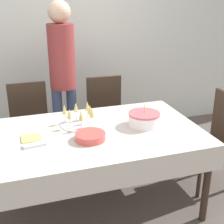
# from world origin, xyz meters

# --- Properties ---
(ground_plane) EXTENTS (12.00, 12.00, 0.00)m
(ground_plane) POSITION_xyz_m (0.00, 0.00, 0.00)
(ground_plane) COLOR #564C47
(wall_back) EXTENTS (8.00, 0.05, 2.70)m
(wall_back) POSITION_xyz_m (0.00, 1.66, 1.35)
(wall_back) COLOR silver
(wall_back) RESTS_ON ground_plane
(dining_table) EXTENTS (1.91, 1.09, 0.74)m
(dining_table) POSITION_xyz_m (0.00, 0.00, 0.64)
(dining_table) COLOR silver
(dining_table) RESTS_ON ground_plane
(dining_chair_far_left) EXTENTS (0.42, 0.42, 0.94)m
(dining_chair_far_left) POSITION_xyz_m (-0.42, 0.87, 0.51)
(dining_chair_far_left) COLOR #38281E
(dining_chair_far_left) RESTS_ON ground_plane
(dining_chair_far_right) EXTENTS (0.44, 0.44, 0.94)m
(dining_chair_far_right) POSITION_xyz_m (0.43, 0.87, 0.51)
(dining_chair_far_right) COLOR #38281E
(dining_chair_far_right) RESTS_ON ground_plane
(dining_chair_right_end) EXTENTS (0.43, 0.43, 0.94)m
(dining_chair_right_end) POSITION_xyz_m (1.27, 0.00, 0.51)
(dining_chair_right_end) COLOR #38281E
(dining_chair_right_end) RESTS_ON ground_plane
(birthday_cake) EXTENTS (0.27, 0.27, 0.19)m
(birthday_cake) POSITION_xyz_m (0.51, 0.00, 0.80)
(birthday_cake) COLOR white
(birthday_cake) RESTS_ON dining_table
(champagne_tray) EXTENTS (0.35, 0.35, 0.18)m
(champagne_tray) POSITION_xyz_m (-0.02, 0.18, 0.82)
(champagne_tray) COLOR silver
(champagne_tray) RESTS_ON dining_table
(plate_stack_main) EXTENTS (0.24, 0.24, 0.06)m
(plate_stack_main) POSITION_xyz_m (-0.01, -0.13, 0.77)
(plate_stack_main) COLOR #CC4C47
(plate_stack_main) RESTS_ON dining_table
(cake_knife) EXTENTS (0.29, 0.10, 0.00)m
(cake_knife) POSITION_xyz_m (0.59, -0.19, 0.74)
(cake_knife) COLOR silver
(cake_knife) RESTS_ON dining_table
(fork_pile) EXTENTS (0.18, 0.08, 0.02)m
(fork_pile) POSITION_xyz_m (-0.44, -0.11, 0.75)
(fork_pile) COLOR silver
(fork_pile) RESTS_ON dining_table
(napkin_pile) EXTENTS (0.15, 0.15, 0.01)m
(napkin_pile) POSITION_xyz_m (-0.46, 0.03, 0.75)
(napkin_pile) COLOR #E0D166
(napkin_pile) RESTS_ON dining_table
(person_standing) EXTENTS (0.28, 0.28, 1.76)m
(person_standing) POSITION_xyz_m (-0.03, 0.98, 1.07)
(person_standing) COLOR #3F4C72
(person_standing) RESTS_ON ground_plane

